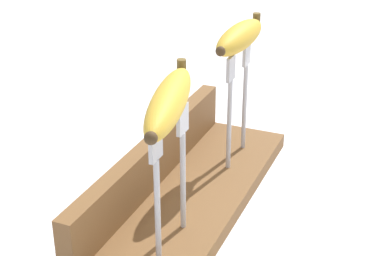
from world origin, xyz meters
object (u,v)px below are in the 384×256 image
banana_raised_left (169,101)px  banana_raised_right (240,37)px  fork_stand_left (170,170)px  fork_stand_right (238,94)px

banana_raised_left → banana_raised_right: (0.24, 0.00, 0.01)m
banana_raised_right → fork_stand_left: bearing=-180.0°
fork_stand_left → banana_raised_left: 0.09m
banana_raised_right → fork_stand_right: bearing=-1.9°
fork_stand_left → banana_raised_right: size_ratio=1.08×
banana_raised_left → banana_raised_right: banana_raised_right is taller
fork_stand_left → fork_stand_right: size_ratio=0.96×
fork_stand_left → banana_raised_right: (0.24, 0.00, 0.09)m
fork_stand_right → fork_stand_left: bearing=180.0°
fork_stand_left → fork_stand_right: bearing=-0.0°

